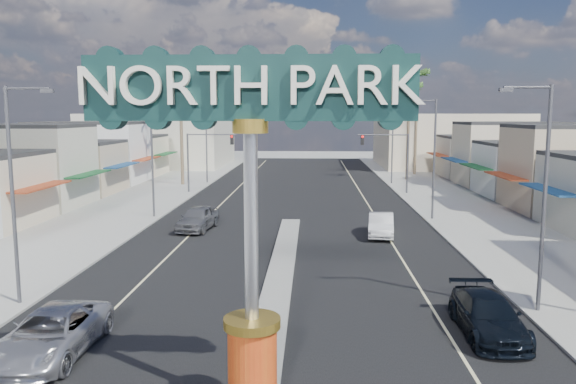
# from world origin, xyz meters

# --- Properties ---
(ground) EXTENTS (160.00, 160.00, 0.00)m
(ground) POSITION_xyz_m (0.00, 30.00, 0.00)
(ground) COLOR gray
(ground) RESTS_ON ground
(road) EXTENTS (20.00, 120.00, 0.01)m
(road) POSITION_xyz_m (0.00, 30.00, 0.01)
(road) COLOR black
(road) RESTS_ON ground
(median_island) EXTENTS (1.30, 30.00, 0.16)m
(median_island) POSITION_xyz_m (0.00, 14.00, 0.08)
(median_island) COLOR gray
(median_island) RESTS_ON ground
(sidewalk_left) EXTENTS (8.00, 120.00, 0.12)m
(sidewalk_left) POSITION_xyz_m (-14.00, 30.00, 0.06)
(sidewalk_left) COLOR gray
(sidewalk_left) RESTS_ON ground
(sidewalk_right) EXTENTS (8.00, 120.00, 0.12)m
(sidewalk_right) POSITION_xyz_m (14.00, 30.00, 0.06)
(sidewalk_right) COLOR gray
(sidewalk_right) RESTS_ON ground
(storefront_row_left) EXTENTS (12.00, 42.00, 6.00)m
(storefront_row_left) POSITION_xyz_m (-24.00, 43.00, 3.00)
(storefront_row_left) COLOR beige
(storefront_row_left) RESTS_ON ground
(storefront_row_right) EXTENTS (12.00, 42.00, 6.00)m
(storefront_row_right) POSITION_xyz_m (24.00, 43.00, 3.00)
(storefront_row_right) COLOR #B7B29E
(storefront_row_right) RESTS_ON ground
(backdrop_far_left) EXTENTS (20.00, 20.00, 8.00)m
(backdrop_far_left) POSITION_xyz_m (-22.00, 75.00, 4.00)
(backdrop_far_left) COLOR #B7B29E
(backdrop_far_left) RESTS_ON ground
(backdrop_far_right) EXTENTS (20.00, 20.00, 8.00)m
(backdrop_far_right) POSITION_xyz_m (22.00, 75.00, 4.00)
(backdrop_far_right) COLOR beige
(backdrop_far_right) RESTS_ON ground
(gateway_sign) EXTENTS (8.20, 1.50, 9.15)m
(gateway_sign) POSITION_xyz_m (0.00, 1.98, 5.93)
(gateway_sign) COLOR red
(gateway_sign) RESTS_ON median_island
(traffic_signal_left) EXTENTS (5.09, 0.45, 6.00)m
(traffic_signal_left) POSITION_xyz_m (-9.18, 43.99, 4.27)
(traffic_signal_left) COLOR #47474C
(traffic_signal_left) RESTS_ON ground
(traffic_signal_right) EXTENTS (5.09, 0.45, 6.00)m
(traffic_signal_right) POSITION_xyz_m (9.18, 43.99, 4.27)
(traffic_signal_right) COLOR #47474C
(traffic_signal_right) RESTS_ON ground
(streetlight_l_near) EXTENTS (2.03, 0.22, 9.00)m
(streetlight_l_near) POSITION_xyz_m (-10.43, 10.00, 5.07)
(streetlight_l_near) COLOR #47474C
(streetlight_l_near) RESTS_ON ground
(streetlight_l_mid) EXTENTS (2.03, 0.22, 9.00)m
(streetlight_l_mid) POSITION_xyz_m (-10.43, 30.00, 5.07)
(streetlight_l_mid) COLOR #47474C
(streetlight_l_mid) RESTS_ON ground
(streetlight_l_far) EXTENTS (2.03, 0.22, 9.00)m
(streetlight_l_far) POSITION_xyz_m (-10.43, 52.00, 5.07)
(streetlight_l_far) COLOR #47474C
(streetlight_l_far) RESTS_ON ground
(streetlight_r_near) EXTENTS (2.03, 0.22, 9.00)m
(streetlight_r_near) POSITION_xyz_m (10.43, 10.00, 5.07)
(streetlight_r_near) COLOR #47474C
(streetlight_r_near) RESTS_ON ground
(streetlight_r_mid) EXTENTS (2.03, 0.22, 9.00)m
(streetlight_r_mid) POSITION_xyz_m (10.43, 30.00, 5.07)
(streetlight_r_mid) COLOR #47474C
(streetlight_r_mid) RESTS_ON ground
(streetlight_r_far) EXTENTS (2.03, 0.22, 9.00)m
(streetlight_r_far) POSITION_xyz_m (10.43, 52.00, 5.07)
(streetlight_r_far) COLOR #47474C
(streetlight_r_far) RESTS_ON ground
(palm_left_far) EXTENTS (2.60, 2.60, 13.10)m
(palm_left_far) POSITION_xyz_m (-13.00, 50.00, 11.50)
(palm_left_far) COLOR brown
(palm_left_far) RESTS_ON ground
(palm_right_mid) EXTENTS (2.60, 2.60, 12.10)m
(palm_right_mid) POSITION_xyz_m (13.00, 56.00, 10.60)
(palm_right_mid) COLOR brown
(palm_right_mid) RESTS_ON ground
(palm_right_far) EXTENTS (2.60, 2.60, 14.10)m
(palm_right_far) POSITION_xyz_m (15.00, 62.00, 12.39)
(palm_right_far) COLOR brown
(palm_right_far) RESTS_ON ground
(suv_left) EXTENTS (2.56, 5.41, 1.49)m
(suv_left) POSITION_xyz_m (-6.98, 5.24, 0.75)
(suv_left) COLOR silver
(suv_left) RESTS_ON ground
(suv_right) EXTENTS (2.01, 4.93, 1.43)m
(suv_right) POSITION_xyz_m (7.89, 7.66, 0.71)
(suv_right) COLOR black
(suv_right) RESTS_ON ground
(car_parked_left) EXTENTS (2.55, 5.09, 1.66)m
(car_parked_left) POSITION_xyz_m (-6.30, 25.62, 0.83)
(car_parked_left) COLOR slate
(car_parked_left) RESTS_ON ground
(car_parked_right) EXTENTS (2.07, 4.65, 1.48)m
(car_parked_right) POSITION_xyz_m (6.05, 24.18, 0.74)
(car_parked_right) COLOR silver
(car_parked_right) RESTS_ON ground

